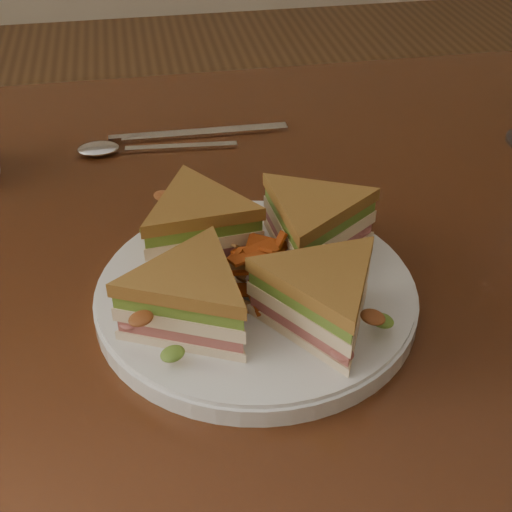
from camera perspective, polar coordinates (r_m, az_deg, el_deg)
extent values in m
cube|color=#33170B|center=(0.71, 1.19, 1.12)|extent=(1.20, 0.80, 0.04)
cylinder|color=white|center=(0.60, 0.00, -3.20)|extent=(0.27, 0.27, 0.02)
cube|color=silver|center=(0.84, -5.99, 8.62)|extent=(0.13, 0.02, 0.00)
ellipsoid|color=silver|center=(0.85, -12.49, 8.34)|extent=(0.05, 0.03, 0.01)
cube|color=silver|center=(0.87, -4.08, 9.78)|extent=(0.20, 0.02, 0.00)
cube|color=silver|center=(0.87, -10.05, 9.25)|extent=(0.05, 0.01, 0.00)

